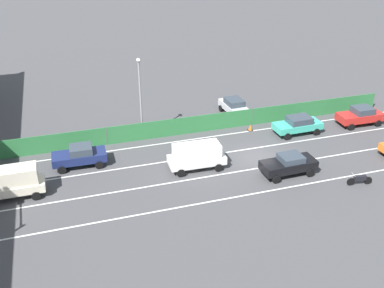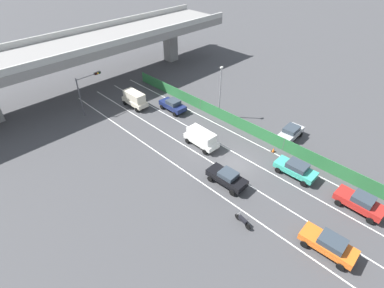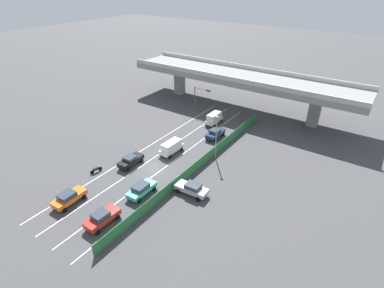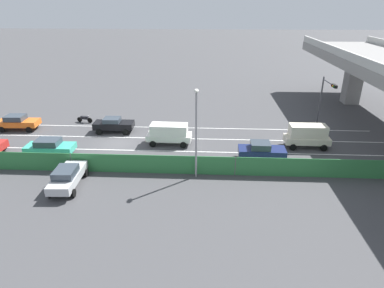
% 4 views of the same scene
% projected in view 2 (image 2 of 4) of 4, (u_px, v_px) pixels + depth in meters
% --- Properties ---
extents(ground_plane, '(300.00, 300.00, 0.00)m').
position_uv_depth(ground_plane, '(236.00, 165.00, 33.44)').
color(ground_plane, '#424244').
extents(lane_line_left_edge, '(0.14, 45.24, 0.01)m').
position_uv_depth(lane_line_left_edge, '(177.00, 166.00, 33.32)').
color(lane_line_left_edge, silver).
rests_on(lane_line_left_edge, ground).
extents(lane_line_mid_left, '(0.14, 45.24, 0.01)m').
position_uv_depth(lane_line_mid_left, '(197.00, 153.00, 35.15)').
color(lane_line_mid_left, silver).
rests_on(lane_line_mid_left, ground).
extents(lane_line_mid_right, '(0.14, 45.24, 0.01)m').
position_uv_depth(lane_line_mid_right, '(215.00, 142.00, 36.98)').
color(lane_line_mid_right, silver).
rests_on(lane_line_mid_right, ground).
extents(lane_line_right_edge, '(0.14, 45.24, 0.01)m').
position_uv_depth(lane_line_right_edge, '(231.00, 131.00, 38.81)').
color(lane_line_right_edge, silver).
rests_on(lane_line_right_edge, ground).
extents(elevated_overpass, '(50.62, 10.19, 8.31)m').
position_uv_depth(elevated_overpass, '(92.00, 46.00, 46.14)').
color(elevated_overpass, gray).
rests_on(elevated_overpass, ground).
extents(green_fence, '(0.10, 41.34, 1.66)m').
position_uv_depth(green_fence, '(238.00, 122.00, 39.03)').
color(green_fence, '#2D753D').
rests_on(green_fence, ground).
extents(car_van_white, '(2.14, 4.52, 2.09)m').
position_uv_depth(car_van_white, '(201.00, 137.00, 35.66)').
color(car_van_white, silver).
rests_on(car_van_white, ground).
extents(car_taxi_orange, '(2.18, 4.49, 1.67)m').
position_uv_depth(car_taxi_orange, '(329.00, 244.00, 24.09)').
color(car_taxi_orange, orange).
rests_on(car_taxi_orange, ground).
extents(car_van_cream, '(1.95, 4.31, 2.31)m').
position_uv_depth(car_van_cream, '(135.00, 99.00, 43.40)').
color(car_van_cream, beige).
rests_on(car_van_cream, ground).
extents(car_sedan_black, '(2.05, 4.34, 1.64)m').
position_uv_depth(car_sedan_black, '(227.00, 177.00, 30.45)').
color(car_sedan_black, black).
rests_on(car_sedan_black, ground).
extents(car_sedan_navy, '(2.09, 4.26, 1.71)m').
position_uv_depth(car_sedan_navy, '(173.00, 105.00, 42.62)').
color(car_sedan_navy, navy).
rests_on(car_sedan_navy, ground).
extents(car_taxi_teal, '(2.11, 4.44, 1.63)m').
position_uv_depth(car_taxi_teal, '(296.00, 169.00, 31.54)').
color(car_taxi_teal, teal).
rests_on(car_taxi_teal, ground).
extents(car_sedan_red, '(2.10, 4.38, 1.76)m').
position_uv_depth(car_sedan_red, '(360.00, 202.00, 27.69)').
color(car_sedan_red, red).
rests_on(car_sedan_red, ground).
extents(motorcycle, '(0.61, 1.94, 0.93)m').
position_uv_depth(motorcycle, '(243.00, 221.00, 26.57)').
color(motorcycle, black).
rests_on(motorcycle, ground).
extents(parked_wagon_silver, '(4.75, 2.15, 1.68)m').
position_uv_depth(parked_wagon_silver, '(290.00, 133.00, 36.88)').
color(parked_wagon_silver, '#B2B5B7').
rests_on(parked_wagon_silver, ground).
extents(traffic_light, '(3.78, 0.43, 5.65)m').
position_uv_depth(traffic_light, '(87.00, 86.00, 40.46)').
color(traffic_light, '#47474C').
rests_on(traffic_light, ground).
extents(street_lamp, '(0.60, 0.36, 7.37)m').
position_uv_depth(street_lamp, '(220.00, 88.00, 39.17)').
color(street_lamp, gray).
rests_on(street_lamp, ground).
extents(traffic_cone, '(0.47, 0.47, 0.57)m').
position_uv_depth(traffic_cone, '(273.00, 150.00, 35.18)').
color(traffic_cone, orange).
rests_on(traffic_cone, ground).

